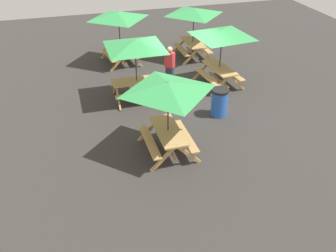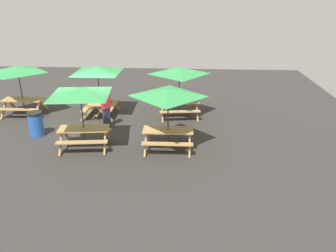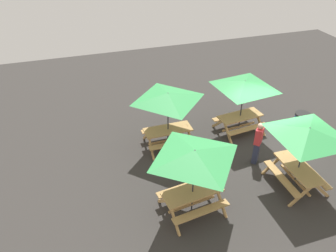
{
  "view_description": "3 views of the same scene",
  "coord_description": "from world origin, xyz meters",
  "px_view_note": "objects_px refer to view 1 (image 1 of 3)",
  "views": [
    {
      "loc": [
        -12.4,
        4.21,
        6.67
      ],
      "look_at": [
        -3.61,
        1.69,
        0.9
      ],
      "focal_mm": 40.0,
      "sensor_mm": 36.0,
      "label": 1
    },
    {
      "loc": [
        3.96,
        -12.27,
        5.36
      ],
      "look_at": [
        3.29,
        -1.48,
        0.9
      ],
      "focal_mm": 35.0,
      "sensor_mm": 36.0,
      "label": 2
    },
    {
      "loc": [
        6.36,
        8.25,
        7.71
      ],
      "look_at": [
        3.29,
        -1.48,
        0.9
      ],
      "focal_mm": 35.0,
      "sensor_mm": 36.0,
      "label": 3
    }
  ],
  "objects_px": {
    "picnic_table_1": "(168,92)",
    "picnic_table_3": "(222,37)",
    "picnic_table_0": "(118,19)",
    "picnic_table_2": "(194,15)",
    "trash_bin_blue": "(219,102)",
    "person_standing": "(170,66)",
    "picnic_table_4": "(135,48)"
  },
  "relations": [
    {
      "from": "picnic_table_4",
      "to": "picnic_table_2",
      "type": "bearing_deg",
      "value": -135.1
    },
    {
      "from": "picnic_table_0",
      "to": "picnic_table_1",
      "type": "xyz_separation_m",
      "value": [
        -7.2,
        -0.16,
        0.0
      ]
    },
    {
      "from": "picnic_table_0",
      "to": "picnic_table_2",
      "type": "height_order",
      "value": "same"
    },
    {
      "from": "picnic_table_3",
      "to": "trash_bin_blue",
      "type": "distance_m",
      "value": 2.84
    },
    {
      "from": "picnic_table_4",
      "to": "trash_bin_blue",
      "type": "xyz_separation_m",
      "value": [
        -1.95,
        -2.48,
        -1.49
      ]
    },
    {
      "from": "picnic_table_2",
      "to": "picnic_table_3",
      "type": "bearing_deg",
      "value": -179.78
    },
    {
      "from": "picnic_table_2",
      "to": "trash_bin_blue",
      "type": "xyz_separation_m",
      "value": [
        -5.31,
        0.87,
        -1.49
      ]
    },
    {
      "from": "picnic_table_0",
      "to": "person_standing",
      "type": "relative_size",
      "value": 1.4
    },
    {
      "from": "trash_bin_blue",
      "to": "person_standing",
      "type": "height_order",
      "value": "person_standing"
    },
    {
      "from": "picnic_table_2",
      "to": "picnic_table_4",
      "type": "relative_size",
      "value": 0.83
    },
    {
      "from": "trash_bin_blue",
      "to": "picnic_table_4",
      "type": "bearing_deg",
      "value": 51.8
    },
    {
      "from": "picnic_table_0",
      "to": "picnic_table_2",
      "type": "relative_size",
      "value": 1.0
    },
    {
      "from": "picnic_table_1",
      "to": "trash_bin_blue",
      "type": "height_order",
      "value": "picnic_table_1"
    },
    {
      "from": "picnic_table_4",
      "to": "person_standing",
      "type": "relative_size",
      "value": 1.69
    },
    {
      "from": "picnic_table_3",
      "to": "trash_bin_blue",
      "type": "bearing_deg",
      "value": 151.01
    },
    {
      "from": "picnic_table_1",
      "to": "picnic_table_3",
      "type": "height_order",
      "value": "same"
    },
    {
      "from": "picnic_table_0",
      "to": "picnic_table_2",
      "type": "xyz_separation_m",
      "value": [
        -0.29,
        -3.33,
        0.0
      ]
    },
    {
      "from": "picnic_table_0",
      "to": "trash_bin_blue",
      "type": "bearing_deg",
      "value": -163.82
    },
    {
      "from": "picnic_table_3",
      "to": "person_standing",
      "type": "distance_m",
      "value": 2.27
    },
    {
      "from": "trash_bin_blue",
      "to": "person_standing",
      "type": "bearing_deg",
      "value": 21.52
    },
    {
      "from": "person_standing",
      "to": "picnic_table_1",
      "type": "bearing_deg",
      "value": 118.75
    },
    {
      "from": "picnic_table_0",
      "to": "picnic_table_2",
      "type": "bearing_deg",
      "value": -102.51
    },
    {
      "from": "picnic_table_2",
      "to": "picnic_table_3",
      "type": "distance_m",
      "value": 3.07
    },
    {
      "from": "picnic_table_2",
      "to": "person_standing",
      "type": "relative_size",
      "value": 1.4
    },
    {
      "from": "picnic_table_2",
      "to": "person_standing",
      "type": "bearing_deg",
      "value": 144.22
    },
    {
      "from": "picnic_table_0",
      "to": "trash_bin_blue",
      "type": "height_order",
      "value": "picnic_table_0"
    },
    {
      "from": "picnic_table_2",
      "to": "person_standing",
      "type": "height_order",
      "value": "picnic_table_2"
    },
    {
      "from": "picnic_table_0",
      "to": "picnic_table_3",
      "type": "bearing_deg",
      "value": -142.35
    },
    {
      "from": "picnic_table_4",
      "to": "trash_bin_blue",
      "type": "bearing_deg",
      "value": 141.7
    },
    {
      "from": "picnic_table_0",
      "to": "trash_bin_blue",
      "type": "distance_m",
      "value": 6.29
    },
    {
      "from": "picnic_table_2",
      "to": "person_standing",
      "type": "xyz_separation_m",
      "value": [
        -2.7,
        1.9,
        -1.1
      ]
    },
    {
      "from": "picnic_table_0",
      "to": "trash_bin_blue",
      "type": "xyz_separation_m",
      "value": [
        -5.6,
        -2.46,
        -1.49
      ]
    }
  ]
}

